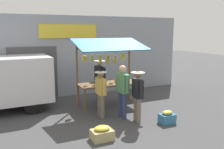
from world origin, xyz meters
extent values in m
plane|color=#424244|center=(0.00, 0.00, 0.00)|extent=(40.00, 40.00, 0.00)
cube|color=#8C939E|center=(0.00, -2.20, 1.70)|extent=(9.00, 0.25, 3.40)
cube|color=yellow|center=(0.90, -2.06, 2.75)|extent=(2.40, 0.06, 0.56)
cube|color=#47474C|center=(2.38, -2.07, 1.10)|extent=(1.90, 0.04, 2.10)
cube|color=brown|center=(0.00, 0.00, 0.85)|extent=(2.20, 0.90, 0.05)
cylinder|color=brown|center=(1.04, 0.39, 0.41)|extent=(0.06, 0.06, 0.83)
cylinder|color=brown|center=(-1.04, 0.39, 0.41)|extent=(0.06, 0.06, 0.83)
cylinder|color=brown|center=(1.04, -0.39, 0.41)|extent=(0.06, 0.06, 0.83)
cylinder|color=brown|center=(-1.04, -0.39, 0.41)|extent=(0.06, 0.06, 0.83)
cylinder|color=brown|center=(1.06, -0.40, 1.18)|extent=(0.07, 0.07, 2.35)
cylinder|color=brown|center=(-1.06, -0.40, 1.18)|extent=(0.07, 0.07, 2.35)
cylinder|color=brown|center=(0.00, -0.40, 2.15)|extent=(2.12, 0.06, 0.06)
cube|color=#19518C|center=(0.00, 0.15, 2.30)|extent=(2.50, 1.46, 0.39)
cylinder|color=brown|center=(-0.78, -0.36, 2.04)|extent=(0.01, 0.01, 0.21)
ellipsoid|color=yellow|center=(-0.78, -0.36, 1.78)|extent=(0.17, 0.15, 0.31)
cylinder|color=brown|center=(-0.45, -0.37, 2.00)|extent=(0.01, 0.01, 0.30)
ellipsoid|color=gold|center=(-0.45, -0.37, 1.69)|extent=(0.18, 0.15, 0.34)
cylinder|color=brown|center=(-0.15, -0.39, 2.02)|extent=(0.01, 0.01, 0.26)
ellipsoid|color=gold|center=(-0.15, -0.39, 1.71)|extent=(0.21, 0.18, 0.37)
cylinder|color=brown|center=(0.15, -0.40, 2.03)|extent=(0.01, 0.01, 0.24)
ellipsoid|color=gold|center=(0.15, -0.40, 1.76)|extent=(0.21, 0.22, 0.31)
cylinder|color=brown|center=(0.47, -0.41, 2.04)|extent=(0.01, 0.01, 0.22)
ellipsoid|color=#B2CC4C|center=(0.47, -0.41, 1.78)|extent=(0.18, 0.19, 0.31)
cylinder|color=brown|center=(0.79, -0.35, 2.03)|extent=(0.01, 0.01, 0.24)
ellipsoid|color=yellow|center=(0.79, -0.35, 1.78)|extent=(0.27, 0.26, 0.26)
ellipsoid|color=gold|center=(0.18, -0.02, 0.93)|extent=(0.21, 0.21, 0.10)
ellipsoid|color=orange|center=(-0.33, 0.01, 0.95)|extent=(0.22, 0.26, 0.14)
cylinder|color=navy|center=(0.07, -0.88, 0.41)|extent=(0.14, 0.14, 0.82)
cylinder|color=navy|center=(0.02, -0.62, 0.41)|extent=(0.14, 0.14, 0.82)
cube|color=black|center=(0.04, -0.75, 1.11)|extent=(0.30, 0.53, 0.58)
cylinder|color=black|center=(0.10, -1.05, 1.14)|extent=(0.09, 0.09, 0.54)
cylinder|color=black|center=(-0.01, -0.45, 1.14)|extent=(0.09, 0.09, 0.54)
sphere|color=tan|center=(0.04, -0.75, 1.55)|extent=(0.23, 0.23, 0.23)
cylinder|color=beige|center=(0.04, -0.75, 1.62)|extent=(0.43, 0.43, 0.02)
cylinder|color=navy|center=(0.09, 1.45, 0.42)|extent=(0.14, 0.14, 0.85)
cylinder|color=navy|center=(0.10, 1.17, 0.42)|extent=(0.14, 0.14, 0.85)
cube|color=#518C5B|center=(0.10, 1.31, 1.15)|extent=(0.23, 0.52, 0.60)
cylinder|color=#518C5B|center=(0.09, 1.62, 1.17)|extent=(0.09, 0.09, 0.55)
cylinder|color=#518C5B|center=(0.11, 0.99, 1.17)|extent=(0.09, 0.09, 0.55)
sphere|color=tan|center=(0.10, 1.31, 1.60)|extent=(0.23, 0.23, 0.23)
cylinder|color=#726656|center=(0.67, 1.03, 0.37)|extent=(0.14, 0.14, 0.75)
cylinder|color=#726656|center=(0.66, 0.78, 0.37)|extent=(0.14, 0.14, 0.75)
cube|color=gold|center=(0.67, 0.90, 1.01)|extent=(0.23, 0.46, 0.53)
cylinder|color=gold|center=(0.67, 1.19, 1.03)|extent=(0.09, 0.09, 0.49)
cylinder|color=gold|center=(0.66, 0.62, 1.03)|extent=(0.09, 0.09, 0.49)
sphere|color=#8C664C|center=(0.67, 0.90, 1.41)|extent=(0.21, 0.21, 0.21)
cylinder|color=beige|center=(0.67, 0.90, 1.47)|extent=(0.39, 0.39, 0.02)
cylinder|color=#726656|center=(-0.14, 1.92, 0.39)|extent=(0.14, 0.14, 0.78)
cylinder|color=#726656|center=(-0.19, 1.67, 0.39)|extent=(0.14, 0.14, 0.78)
cube|color=black|center=(-0.17, 1.79, 1.06)|extent=(0.31, 0.51, 0.55)
cylinder|color=black|center=(-0.11, 2.08, 1.08)|extent=(0.09, 0.09, 0.51)
cylinder|color=black|center=(-0.22, 1.50, 1.08)|extent=(0.09, 0.09, 0.51)
sphere|color=#8C664C|center=(-0.17, 1.79, 1.47)|extent=(0.22, 0.22, 0.22)
cylinder|color=beige|center=(-0.17, 1.79, 1.54)|extent=(0.41, 0.41, 0.02)
cylinder|color=black|center=(2.62, -0.30, 0.33)|extent=(0.67, 0.20, 0.66)
cylinder|color=black|center=(2.68, -1.96, 0.33)|extent=(0.67, 0.20, 0.66)
cube|color=teal|center=(-0.94, 2.27, 0.14)|extent=(0.46, 0.32, 0.29)
ellipsoid|color=gold|center=(-0.94, 2.27, 0.34)|extent=(0.35, 0.24, 0.12)
cube|color=tan|center=(1.28, 2.49, 0.13)|extent=(0.55, 0.42, 0.26)
ellipsoid|color=yellow|center=(1.28, 2.49, 0.31)|extent=(0.41, 0.32, 0.12)
camera|label=1|loc=(3.47, 7.91, 2.75)|focal=38.75mm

